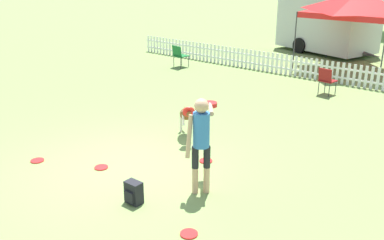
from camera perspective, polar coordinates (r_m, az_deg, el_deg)
The scene contains 13 objects.
ground_plane at distance 8.57m, azimuth -8.88°, elevation -6.20°, with size 240.00×240.00×0.00m, color olive.
handler_person at distance 7.16m, azimuth 1.29°, elevation -1.83°, with size 0.67×1.11×1.71m.
leaping_dog at distance 9.71m, azimuth -0.70°, elevation 0.79°, with size 0.96×0.95×0.89m.
frisbee_near_handler at distance 8.70m, azimuth 1.86°, elevation -5.46°, with size 0.27×0.27×0.02m.
frisbee_near_dog at distance 8.61m, azimuth -12.01°, elevation -6.20°, with size 0.27×0.27×0.02m.
frisbee_midfield at distance 6.52m, azimuth -0.41°, elevation -14.94°, with size 0.27×0.27×0.02m.
frisbee_far_scatter at distance 9.25m, azimuth -19.92°, elevation -5.10°, with size 0.27×0.27×0.02m.
backpack_on_grass at distance 7.25m, azimuth -7.81°, elevation -9.57°, with size 0.29×0.22×0.39m.
picket_fence at distance 15.39m, azimuth 16.20°, elevation 6.50°, with size 16.37×0.04×0.73m.
folding_chair_blue_left at distance 16.64m, azimuth -1.70°, elevation 8.75°, with size 0.54×0.56×0.85m.
folding_chair_center at distance 13.62m, azimuth 17.51°, elevation 5.26°, with size 0.49×0.51×0.83m.
canopy_tent_main at distance 17.15m, azimuth 21.15°, elevation 14.16°, with size 3.19×3.19×2.82m.
equipment_trailer at distance 20.45m, azimuth 17.59°, elevation 12.35°, with size 5.01×3.27×2.57m.
Camera 1 is at (5.83, -5.04, 3.75)m, focal length 40.00 mm.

